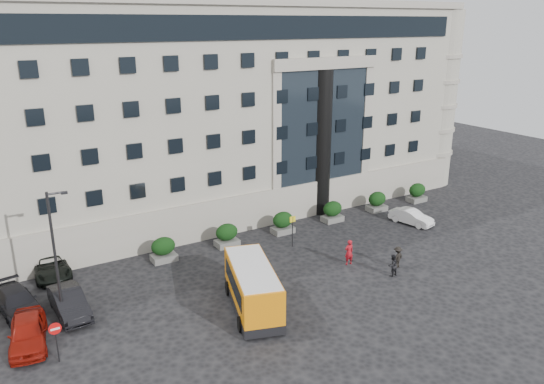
{
  "coord_description": "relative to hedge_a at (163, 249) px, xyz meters",
  "views": [
    {
      "loc": [
        -15.86,
        -26.77,
        16.81
      ],
      "look_at": [
        3.34,
        4.53,
        5.0
      ],
      "focal_mm": 35.0,
      "sensor_mm": 36.0,
      "label": 1
    }
  ],
  "objects": [
    {
      "name": "bus_stop_sign",
      "position": [
        9.5,
        -2.8,
        0.8
      ],
      "size": [
        0.5,
        0.08,
        2.52
      ],
      "color": "#262628",
      "rests_on": "ground"
    },
    {
      "name": "street_lamp",
      "position": [
        -7.94,
        -4.8,
        3.44
      ],
      "size": [
        1.16,
        0.18,
        8.0
      ],
      "color": "#262628",
      "rests_on": "ground"
    },
    {
      "name": "hedge_a",
      "position": [
        0.0,
        0.0,
        0.0
      ],
      "size": [
        1.8,
        1.26,
        1.84
      ],
      "color": "#5D5D5A",
      "rests_on": "ground"
    },
    {
      "name": "hedge_b",
      "position": [
        5.2,
        0.0,
        0.0
      ],
      "size": [
        1.8,
        1.26,
        1.84
      ],
      "color": "#5D5D5A",
      "rests_on": "ground"
    },
    {
      "name": "minibus",
      "position": [
        2.17,
        -9.46,
        0.65
      ],
      "size": [
        4.34,
        7.24,
        2.86
      ],
      "rotation": [
        0.0,
        0.0,
        -0.31
      ],
      "color": "orange",
      "rests_on": "ground"
    },
    {
      "name": "hedge_f",
      "position": [
        26.0,
        0.0,
        0.0
      ],
      "size": [
        1.8,
        1.26,
        1.84
      ],
      "color": "#5D5D5A",
      "rests_on": "ground"
    },
    {
      "name": "pedestrian_a",
      "position": [
        11.23,
        -7.58,
        0.02
      ],
      "size": [
        0.74,
        0.53,
        1.9
      ],
      "primitive_type": "imported",
      "rotation": [
        0.0,
        0.0,
        3.03
      ],
      "color": "#A0101A",
      "rests_on": "ground"
    },
    {
      "name": "parked_car_c",
      "position": [
        -10.15,
        -2.37,
        -0.21
      ],
      "size": [
        2.81,
        5.23,
        1.44
      ],
      "primitive_type": "imported",
      "rotation": [
        0.0,
        0.0,
        0.17
      ],
      "color": "black",
      "rests_on": "ground"
    },
    {
      "name": "white_taxi",
      "position": [
        21.06,
        -4.1,
        -0.29
      ],
      "size": [
        2.21,
        4.1,
        1.28
      ],
      "primitive_type": "imported",
      "rotation": [
        0.0,
        0.0,
        0.23
      ],
      "color": "white",
      "rests_on": "ground"
    },
    {
      "name": "hedge_c",
      "position": [
        10.4,
        0.0,
        0.0
      ],
      "size": [
        1.8,
        1.26,
        1.84
      ],
      "color": "#5D5D5A",
      "rests_on": "ground"
    },
    {
      "name": "hedge_e",
      "position": [
        20.8,
        0.0,
        0.0
      ],
      "size": [
        1.8,
        1.26,
        1.84
      ],
      "color": "#5D5D5A",
      "rests_on": "ground"
    },
    {
      "name": "pedestrian_c",
      "position": [
        13.87,
        -9.8,
        -0.13
      ],
      "size": [
        1.12,
        0.77,
        1.6
      ],
      "primitive_type": "imported",
      "rotation": [
        0.0,
        0.0,
        3.33
      ],
      "color": "black",
      "rests_on": "ground"
    },
    {
      "name": "parked_car_d",
      "position": [
        -7.5,
        1.94,
        -0.24
      ],
      "size": [
        2.49,
        5.07,
        1.39
      ],
      "primitive_type": "imported",
      "rotation": [
        0.0,
        0.0,
        -0.04
      ],
      "color": "black",
      "rests_on": "ground"
    },
    {
      "name": "hedge_d",
      "position": [
        15.6,
        0.0,
        0.0
      ],
      "size": [
        1.8,
        1.26,
        1.84
      ],
      "color": "#5D5D5A",
      "rests_on": "ground"
    },
    {
      "name": "ground",
      "position": [
        4.0,
        -7.8,
        -0.93
      ],
      "size": [
        120.0,
        120.0,
        0.0
      ],
      "primitive_type": "plane",
      "color": "black",
      "rests_on": "ground"
    },
    {
      "name": "parked_car_b",
      "position": [
        -7.5,
        -4.18,
        -0.15
      ],
      "size": [
        1.83,
        4.76,
        1.55
      ],
      "primitive_type": "imported",
      "rotation": [
        0.0,
        0.0,
        0.04
      ],
      "color": "black",
      "rests_on": "ground"
    },
    {
      "name": "pedestrian_b",
      "position": [
        12.62,
        -10.58,
        -0.13
      ],
      "size": [
        0.8,
        0.64,
        1.59
      ],
      "primitive_type": "imported",
      "rotation": [
        0.0,
        0.0,
        3.2
      ],
      "color": "black",
      "rests_on": "ground"
    },
    {
      "name": "civic_building",
      "position": [
        10.0,
        14.2,
        8.07
      ],
      "size": [
        44.0,
        24.0,
        18.0
      ],
      "primitive_type": "cube",
      "color": "gray",
      "rests_on": "ground"
    },
    {
      "name": "no_entry_sign",
      "position": [
        -9.0,
        -8.84,
        0.72
      ],
      "size": [
        0.64,
        0.16,
        2.32
      ],
      "color": "#262628",
      "rests_on": "ground"
    },
    {
      "name": "entrance_column",
      "position": [
        16.0,
        2.5,
        5.57
      ],
      "size": [
        1.8,
        1.8,
        13.0
      ],
      "primitive_type": "cylinder",
      "color": "black",
      "rests_on": "ground"
    },
    {
      "name": "parked_car_a",
      "position": [
        -10.08,
        -6.34,
        -0.14
      ],
      "size": [
        2.61,
        4.9,
        1.59
      ],
      "primitive_type": "imported",
      "rotation": [
        0.0,
        0.0,
        -0.16
      ],
      "color": "maroon",
      "rests_on": "ground"
    }
  ]
}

